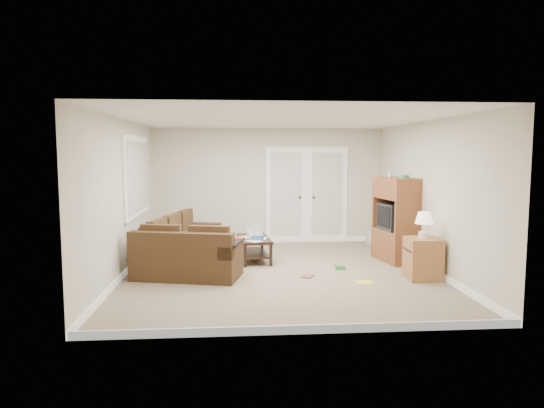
{
  "coord_description": "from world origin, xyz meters",
  "views": [
    {
      "loc": [
        -0.72,
        -7.8,
        1.96
      ],
      "look_at": [
        -0.09,
        0.37,
        1.1
      ],
      "focal_mm": 32.0,
      "sensor_mm": 36.0,
      "label": 1
    }
  ],
  "objects": [
    {
      "name": "space_heater",
      "position": [
        2.2,
        2.45,
        0.13
      ],
      "size": [
        0.11,
        0.09,
        0.27
      ],
      "primitive_type": "cube",
      "rotation": [
        0.0,
        0.0,
        -0.01
      ],
      "color": "silver",
      "rests_on": "floor"
    },
    {
      "name": "wall_front",
      "position": [
        0.0,
        -2.75,
        1.25
      ],
      "size": [
        5.0,
        0.02,
        2.5
      ],
      "primitive_type": "cube",
      "color": "beige",
      "rests_on": "floor"
    },
    {
      "name": "side_cabinet",
      "position": [
        2.2,
        -0.57,
        0.38
      ],
      "size": [
        0.51,
        0.51,
        1.05
      ],
      "rotation": [
        0.0,
        0.0,
        -0.03
      ],
      "color": "#A46B3C",
      "rests_on": "floor"
    },
    {
      "name": "wall_left",
      "position": [
        -2.5,
        0.0,
        1.25
      ],
      "size": [
        0.02,
        5.5,
        2.5
      ],
      "primitive_type": "cube",
      "color": "beige",
      "rests_on": "floor"
    },
    {
      "name": "wall_back",
      "position": [
        0.0,
        2.75,
        1.25
      ],
      "size": [
        5.0,
        0.02,
        2.5
      ],
      "primitive_type": "cube",
      "color": "beige",
      "rests_on": "floor"
    },
    {
      "name": "baseboards",
      "position": [
        0.0,
        0.0,
        0.05
      ],
      "size": [
        5.0,
        5.5,
        0.1
      ],
      "primitive_type": null,
      "color": "white",
      "rests_on": "floor"
    },
    {
      "name": "floor_magazine",
      "position": [
        1.24,
        -0.7,
        0.0
      ],
      "size": [
        0.28,
        0.23,
        0.01
      ],
      "primitive_type": "cube",
      "rotation": [
        0.0,
        0.0,
        0.06
      ],
      "color": "yellow",
      "rests_on": "floor"
    },
    {
      "name": "floor",
      "position": [
        0.0,
        0.0,
        0.0
      ],
      "size": [
        5.5,
        5.5,
        0.0
      ],
      "primitive_type": "plane",
      "color": "gray",
      "rests_on": "ground"
    },
    {
      "name": "sectional_sofa",
      "position": [
        -1.57,
        0.42,
        0.3
      ],
      "size": [
        1.8,
        2.8,
        0.77
      ],
      "rotation": [
        0.0,
        0.0,
        -0.23
      ],
      "color": "#402B18",
      "rests_on": "floor"
    },
    {
      "name": "wall_right",
      "position": [
        2.5,
        0.0,
        1.25
      ],
      "size": [
        0.02,
        5.5,
        2.5
      ],
      "primitive_type": "cube",
      "color": "beige",
      "rests_on": "floor"
    },
    {
      "name": "ceiling",
      "position": [
        0.0,
        0.0,
        2.5
      ],
      "size": [
        5.0,
        5.5,
        0.02
      ],
      "primitive_type": "cube",
      "color": "white",
      "rests_on": "wall_back"
    },
    {
      "name": "floor_book",
      "position": [
        0.36,
        -0.28,
        0.01
      ],
      "size": [
        0.24,
        0.26,
        0.02
      ],
      "primitive_type": "imported",
      "rotation": [
        0.0,
        0.0,
        -0.55
      ],
      "color": "brown",
      "rests_on": "floor"
    },
    {
      "name": "coffee_table",
      "position": [
        -0.38,
        0.94,
        0.23
      ],
      "size": [
        0.63,
        1.1,
        0.72
      ],
      "rotation": [
        0.0,
        0.0,
        0.1
      ],
      "color": "black",
      "rests_on": "floor"
    },
    {
      "name": "french_doors",
      "position": [
        0.85,
        2.71,
        1.04
      ],
      "size": [
        1.8,
        0.05,
        2.13
      ],
      "color": "white",
      "rests_on": "floor"
    },
    {
      "name": "window_left",
      "position": [
        -2.46,
        1.0,
        1.55
      ],
      "size": [
        0.05,
        1.92,
        1.42
      ],
      "color": "white",
      "rests_on": "wall_left"
    },
    {
      "name": "tv_armoire",
      "position": [
        2.2,
        0.72,
        0.77
      ],
      "size": [
        0.67,
        1.02,
        1.63
      ],
      "rotation": [
        0.0,
        0.0,
        0.16
      ],
      "color": "brown",
      "rests_on": "floor"
    },
    {
      "name": "floor_greenbox",
      "position": [
        1.05,
        0.16,
        0.04
      ],
      "size": [
        0.16,
        0.2,
        0.08
      ],
      "primitive_type": "cube",
      "rotation": [
        0.0,
        0.0,
        -0.08
      ],
      "color": "#3F8A50",
      "rests_on": "floor"
    }
  ]
}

